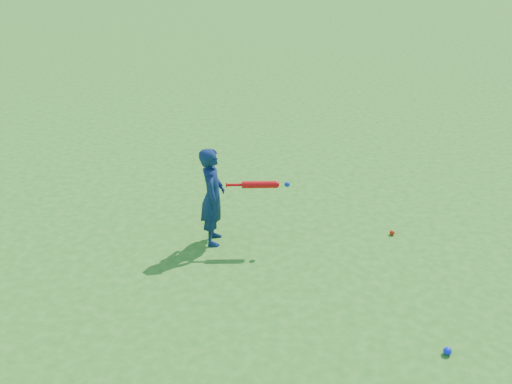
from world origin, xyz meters
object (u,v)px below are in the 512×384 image
child (213,196)px  bat_swing (262,185)px  ground_ball_red (392,233)px  ground_ball_blue (447,351)px

child → bat_swing: 0.59m
ground_ball_red → child: bearing=-170.5°
ground_ball_blue → bat_swing: 2.63m
child → bat_swing: (0.57, 0.02, 0.16)m
ground_ball_blue → child: bearing=143.4°
child → ground_ball_red: 2.23m
child → ground_ball_red: child is taller
child → ground_ball_blue: child is taller
ground_ball_red → bat_swing: bearing=-167.9°
child → ground_ball_red: size_ratio=18.94×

